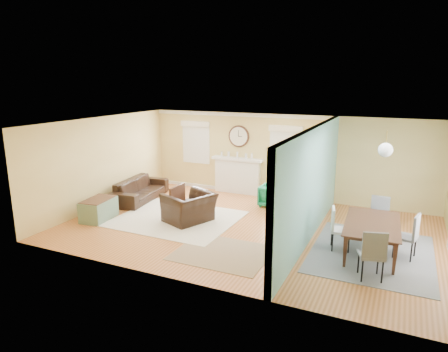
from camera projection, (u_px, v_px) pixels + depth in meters
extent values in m
plane|color=#A75825|center=(248.00, 228.00, 9.95)|extent=(9.00, 9.00, 0.00)
cube|color=tan|center=(284.00, 157.00, 12.29)|extent=(9.00, 0.02, 2.60)
cube|color=tan|center=(187.00, 215.00, 6.99)|extent=(9.00, 0.02, 2.60)
cube|color=tan|center=(103.00, 162.00, 11.46)|extent=(0.02, 6.00, 2.60)
cube|color=white|center=(250.00, 124.00, 9.34)|extent=(9.00, 6.00, 0.02)
cube|color=tan|center=(323.00, 172.00, 10.27)|extent=(0.12, 3.20, 2.60)
cube|color=tan|center=(278.00, 218.00, 6.82)|extent=(0.12, 1.00, 2.60)
cube|color=tan|center=(301.00, 143.00, 7.80)|extent=(0.12, 1.80, 0.40)
cube|color=white|center=(305.00, 195.00, 8.93)|extent=(0.04, 0.12, 2.20)
cube|color=white|center=(282.00, 220.00, 7.34)|extent=(0.04, 0.12, 2.20)
cube|color=white|center=(297.00, 153.00, 7.88)|extent=(0.04, 1.92, 0.12)
cube|color=#7DCBBE|center=(314.00, 185.00, 9.01)|extent=(0.02, 6.00, 2.60)
cube|color=white|center=(237.00, 176.00, 12.97)|extent=(1.50, 0.24, 1.10)
cube|color=white|center=(237.00, 159.00, 12.81)|extent=(1.70, 0.30, 0.08)
cube|color=black|center=(239.00, 177.00, 13.07)|extent=(0.85, 0.02, 0.75)
cube|color=gold|center=(237.00, 180.00, 12.99)|extent=(0.85, 0.02, 0.62)
cylinder|color=#4F2B1D|center=(239.00, 136.00, 12.74)|extent=(0.70, 0.06, 0.70)
cylinder|color=silver|center=(238.00, 136.00, 12.71)|extent=(0.60, 0.01, 0.60)
cube|color=black|center=(238.00, 133.00, 12.68)|extent=(0.02, 0.01, 0.20)
cube|color=black|center=(240.00, 137.00, 12.68)|extent=(0.12, 0.01, 0.02)
cube|color=white|center=(196.00, 142.00, 13.45)|extent=(0.90, 0.03, 1.30)
cube|color=white|center=(196.00, 143.00, 13.42)|extent=(1.00, 0.04, 1.40)
cube|color=#ECE3C5|center=(195.00, 124.00, 13.24)|extent=(1.05, 0.10, 0.18)
cube|color=white|center=(286.00, 149.00, 12.20)|extent=(0.90, 0.03, 1.30)
cube|color=white|center=(285.00, 149.00, 12.17)|extent=(1.00, 0.04, 1.40)
cube|color=#ECE3C5|center=(286.00, 129.00, 11.99)|extent=(1.05, 0.10, 0.18)
cylinder|color=gold|center=(387.00, 138.00, 8.16)|extent=(0.02, 0.02, 0.30)
sphere|color=white|center=(385.00, 150.00, 8.22)|extent=(0.30, 0.30, 0.30)
cube|color=#ECE3C5|center=(177.00, 219.00, 10.62)|extent=(3.12, 2.71, 0.02)
cube|color=#997E62|center=(223.00, 253.00, 8.53)|extent=(1.97, 1.62, 0.01)
cube|color=slate|center=(372.00, 253.00, 8.52)|extent=(2.44, 3.05, 0.01)
imported|color=black|center=(140.00, 189.00, 12.28)|extent=(1.14, 2.31, 0.65)
imported|color=black|center=(189.00, 208.00, 10.34)|extent=(1.40, 1.48, 0.76)
imported|color=#147441|center=(272.00, 196.00, 11.65)|extent=(0.67, 0.69, 0.62)
cube|color=slate|center=(99.00, 210.00, 10.54)|extent=(0.72, 1.04, 0.54)
cube|color=#4F2B1D|center=(98.00, 199.00, 10.47)|extent=(0.68, 0.99, 0.02)
cube|color=#A47650|center=(313.00, 200.00, 10.95)|extent=(0.54, 1.62, 0.80)
cube|color=#4F2B1D|center=(299.00, 198.00, 10.60)|extent=(0.01, 0.43, 0.22)
cube|color=#4F2B1D|center=(299.00, 208.00, 10.66)|extent=(0.01, 0.43, 0.22)
cube|color=#4F2B1D|center=(304.00, 193.00, 11.02)|extent=(0.01, 0.43, 0.22)
cube|color=#4F2B1D|center=(303.00, 203.00, 11.09)|extent=(0.01, 0.43, 0.22)
cube|color=#4F2B1D|center=(308.00, 189.00, 11.45)|extent=(0.01, 0.43, 0.22)
cube|color=#4F2B1D|center=(307.00, 198.00, 11.52)|extent=(0.01, 0.43, 0.22)
imported|color=black|center=(314.00, 175.00, 10.79)|extent=(0.14, 1.02, 0.59)
cylinder|color=white|center=(306.00, 218.00, 9.99)|extent=(0.33, 0.33, 0.48)
imported|color=#337F33|center=(307.00, 200.00, 9.88)|extent=(0.51, 0.49, 0.45)
imported|color=#4F2B1D|center=(373.00, 238.00, 8.44)|extent=(1.19, 2.01, 0.69)
cube|color=slate|center=(378.00, 218.00, 9.35)|extent=(0.43, 0.43, 0.05)
cube|color=slate|center=(379.00, 208.00, 9.29)|extent=(0.42, 0.07, 0.50)
cylinder|color=black|center=(386.00, 227.00, 9.47)|extent=(0.03, 0.03, 0.42)
cylinder|color=black|center=(384.00, 232.00, 9.18)|extent=(0.03, 0.03, 0.42)
cylinder|color=black|center=(371.00, 225.00, 9.62)|extent=(0.03, 0.03, 0.42)
cylinder|color=black|center=(369.00, 229.00, 9.33)|extent=(0.03, 0.03, 0.42)
cube|color=slate|center=(371.00, 255.00, 7.34)|extent=(0.54, 0.54, 0.05)
cube|color=slate|center=(372.00, 242.00, 7.28)|extent=(0.43, 0.17, 0.52)
cylinder|color=black|center=(362.00, 271.00, 7.25)|extent=(0.03, 0.03, 0.44)
cylinder|color=black|center=(358.00, 263.00, 7.59)|extent=(0.03, 0.03, 0.44)
cylinder|color=black|center=(382.00, 273.00, 7.21)|extent=(0.03, 0.03, 0.44)
cylinder|color=black|center=(378.00, 264.00, 7.54)|extent=(0.03, 0.03, 0.44)
cube|color=white|center=(341.00, 230.00, 8.61)|extent=(0.49, 0.49, 0.05)
cube|color=white|center=(342.00, 219.00, 8.56)|extent=(0.14, 0.42, 0.49)
cylinder|color=black|center=(332.00, 237.00, 8.86)|extent=(0.03, 0.03, 0.42)
cylinder|color=black|center=(347.00, 238.00, 8.79)|extent=(0.03, 0.03, 0.42)
cylinder|color=black|center=(332.00, 243.00, 8.54)|extent=(0.03, 0.03, 0.42)
cylinder|color=black|center=(349.00, 244.00, 8.47)|extent=(0.03, 0.03, 0.42)
cube|color=slate|center=(405.00, 237.00, 8.22)|extent=(0.50, 0.50, 0.05)
cube|color=slate|center=(407.00, 225.00, 8.16)|extent=(0.14, 0.43, 0.51)
cylinder|color=black|center=(411.00, 253.00, 8.04)|extent=(0.03, 0.03, 0.42)
cylinder|color=black|center=(393.00, 249.00, 8.24)|extent=(0.03, 0.03, 0.42)
cylinder|color=black|center=(415.00, 247.00, 8.31)|extent=(0.03, 0.03, 0.42)
cylinder|color=black|center=(398.00, 243.00, 8.51)|extent=(0.03, 0.03, 0.42)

